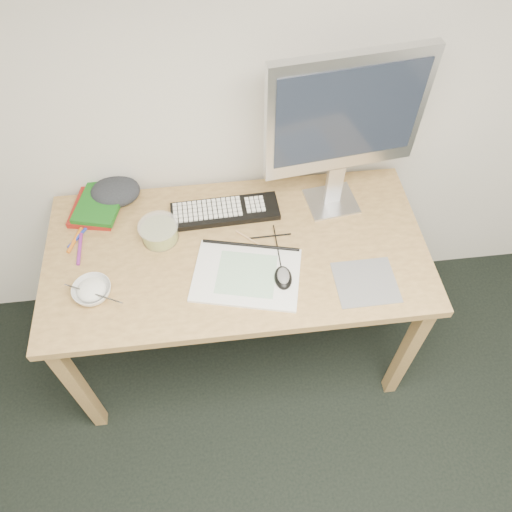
{
  "coord_description": "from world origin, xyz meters",
  "views": [
    {
      "loc": [
        -0.23,
        0.31,
        2.2
      ],
      "look_at": [
        -0.11,
        1.33,
        0.83
      ],
      "focal_mm": 35.0,
      "sensor_mm": 36.0,
      "label": 1
    }
  ],
  "objects_px": {
    "desk": "(237,262)",
    "monitor": "(346,119)",
    "sketchpad": "(247,275)",
    "rice_bowl": "(92,291)",
    "keyboard": "(225,211)"
  },
  "relations": [
    {
      "from": "sketchpad",
      "to": "rice_bowl",
      "type": "bearing_deg",
      "value": -164.67
    },
    {
      "from": "rice_bowl",
      "to": "desk",
      "type": "bearing_deg",
      "value": 15.26
    },
    {
      "from": "sketchpad",
      "to": "monitor",
      "type": "xyz_separation_m",
      "value": [
        0.37,
        0.31,
        0.39
      ]
    },
    {
      "from": "desk",
      "to": "sketchpad",
      "type": "distance_m",
      "value": 0.15
    },
    {
      "from": "desk",
      "to": "monitor",
      "type": "height_order",
      "value": "monitor"
    },
    {
      "from": "keyboard",
      "to": "monitor",
      "type": "relative_size",
      "value": 0.65
    },
    {
      "from": "desk",
      "to": "monitor",
      "type": "distance_m",
      "value": 0.65
    },
    {
      "from": "monitor",
      "to": "rice_bowl",
      "type": "xyz_separation_m",
      "value": [
        -0.9,
        -0.33,
        -0.38
      ]
    },
    {
      "from": "sketchpad",
      "to": "monitor",
      "type": "height_order",
      "value": "monitor"
    },
    {
      "from": "desk",
      "to": "monitor",
      "type": "xyz_separation_m",
      "value": [
        0.39,
        0.19,
        0.48
      ]
    },
    {
      "from": "desk",
      "to": "keyboard",
      "type": "relative_size",
      "value": 3.38
    },
    {
      "from": "keyboard",
      "to": "monitor",
      "type": "height_order",
      "value": "monitor"
    },
    {
      "from": "monitor",
      "to": "sketchpad",
      "type": "bearing_deg",
      "value": -146.69
    },
    {
      "from": "sketchpad",
      "to": "keyboard",
      "type": "height_order",
      "value": "keyboard"
    },
    {
      "from": "sketchpad",
      "to": "rice_bowl",
      "type": "height_order",
      "value": "rice_bowl"
    }
  ]
}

